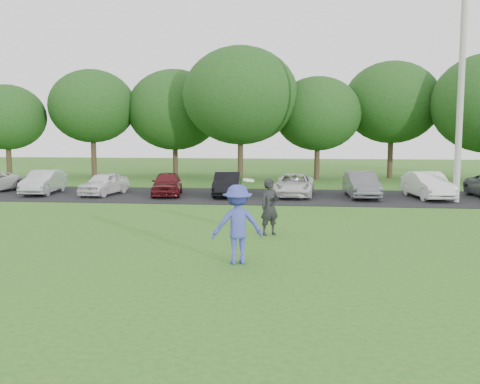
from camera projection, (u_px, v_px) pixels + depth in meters
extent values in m
plane|color=#2F661D|center=(225.00, 259.00, 13.47)|extent=(100.00, 100.00, 0.00)
cube|color=black|center=(261.00, 196.00, 26.31)|extent=(32.00, 6.50, 0.03)
cylinder|color=#A8AAA4|center=(461.00, 87.00, 23.56)|extent=(0.28, 0.28, 10.32)
imported|color=#3E45AF|center=(238.00, 224.00, 12.93)|extent=(1.39, 1.02, 1.92)
cylinder|color=white|center=(249.00, 180.00, 12.62)|extent=(0.27, 0.27, 0.08)
imported|color=black|center=(270.00, 207.00, 16.45)|extent=(0.76, 0.71, 1.75)
cube|color=black|center=(275.00, 200.00, 16.22)|extent=(0.17, 0.16, 0.10)
imported|color=silver|center=(44.00, 182.00, 27.19)|extent=(1.61, 3.69, 1.18)
imported|color=white|center=(104.00, 184.00, 26.75)|extent=(1.88, 3.49, 1.13)
imported|color=#541218|center=(167.00, 183.00, 26.51)|extent=(1.96, 3.64, 1.18)
imported|color=black|center=(227.00, 184.00, 26.27)|extent=(1.47, 3.63, 1.17)
imported|color=silver|center=(294.00, 185.00, 26.22)|extent=(2.03, 4.03, 1.09)
imported|color=#595B60|center=(361.00, 185.00, 25.67)|extent=(1.55, 3.84, 1.24)
imported|color=silver|center=(427.00, 185.00, 25.31)|extent=(1.90, 3.96, 1.25)
cylinder|color=#38281C|center=(9.00, 162.00, 36.67)|extent=(0.36, 0.36, 2.20)
ellipsoid|color=#214C19|center=(7.00, 117.00, 36.32)|extent=(5.20, 5.20, 4.42)
cylinder|color=#38281C|center=(94.00, 158.00, 37.41)|extent=(0.36, 0.36, 2.70)
ellipsoid|color=#214C19|center=(92.00, 106.00, 37.01)|extent=(5.94, 5.94, 5.05)
cylinder|color=#38281C|center=(175.00, 161.00, 38.22)|extent=(0.36, 0.36, 2.20)
ellipsoid|color=#214C19|center=(175.00, 110.00, 37.81)|extent=(6.68, 6.68, 5.68)
cylinder|color=#38281C|center=(240.00, 160.00, 34.87)|extent=(0.36, 0.36, 2.70)
ellipsoid|color=#214C19|center=(240.00, 96.00, 34.40)|extent=(7.42, 7.42, 6.31)
cylinder|color=#38281C|center=(317.00, 163.00, 35.73)|extent=(0.36, 0.36, 2.20)
ellipsoid|color=#214C19|center=(318.00, 114.00, 35.36)|extent=(5.76, 5.76, 4.90)
cylinder|color=#38281C|center=(390.00, 158.00, 36.53)|extent=(0.36, 0.36, 2.70)
ellipsoid|color=#214C19|center=(392.00, 102.00, 36.10)|extent=(6.50, 6.50, 5.53)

